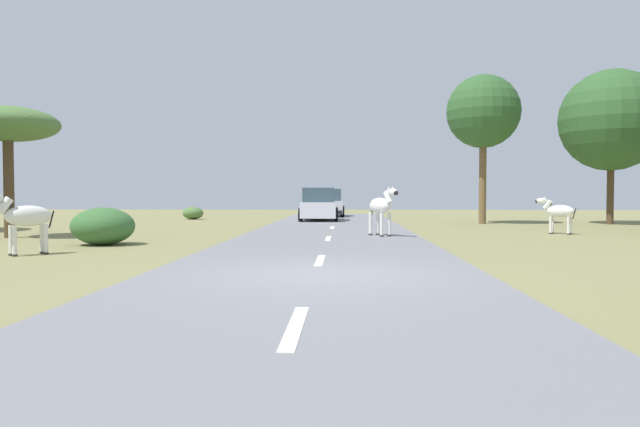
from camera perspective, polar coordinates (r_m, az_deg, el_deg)
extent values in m
plane|color=olive|center=(9.98, 0.35, -6.29)|extent=(90.00, 90.00, 0.00)
cube|color=slate|center=(9.99, -0.49, -6.14)|extent=(6.00, 64.00, 0.05)
cube|color=silver|center=(6.05, -2.48, -11.15)|extent=(0.16, 2.00, 0.01)
cube|color=silver|center=(11.96, 0.00, -4.68)|extent=(0.16, 2.00, 0.01)
cube|color=silver|center=(17.93, 0.83, -2.49)|extent=(0.16, 2.00, 0.01)
cube|color=silver|center=(23.92, 1.24, -1.40)|extent=(0.16, 2.00, 0.01)
cube|color=silver|center=(29.91, 1.48, -0.75)|extent=(0.16, 2.00, 0.01)
cube|color=silver|center=(35.90, 1.64, -0.31)|extent=(0.16, 2.00, 0.01)
ellipsoid|color=silver|center=(19.20, 5.97, 0.77)|extent=(0.92, 1.22, 0.54)
cylinder|color=silver|center=(18.83, 6.15, -1.12)|extent=(0.15, 0.15, 0.78)
cylinder|color=#28231E|center=(18.85, 6.15, -2.22)|extent=(0.18, 0.18, 0.05)
cylinder|color=silver|center=(18.98, 6.91, -1.10)|extent=(0.15, 0.15, 0.78)
cylinder|color=#28231E|center=(19.00, 6.90, -2.19)|extent=(0.18, 0.18, 0.05)
cylinder|color=silver|center=(19.47, 5.05, -1.02)|extent=(0.15, 0.15, 0.78)
cylinder|color=#28231E|center=(19.49, 5.04, -2.08)|extent=(0.18, 0.18, 0.05)
cylinder|color=silver|center=(19.62, 5.78, -1.00)|extent=(0.15, 0.15, 0.78)
cylinder|color=#28231E|center=(19.64, 5.78, -2.06)|extent=(0.18, 0.18, 0.05)
cylinder|color=silver|center=(18.73, 6.81, 1.59)|extent=(0.37, 0.46, 0.46)
cube|color=black|center=(18.73, 6.81, 1.88)|extent=(0.21, 0.35, 0.32)
ellipsoid|color=silver|center=(18.50, 7.24, 2.11)|extent=(0.41, 0.54, 0.25)
ellipsoid|color=black|center=(18.33, 7.56, 2.05)|extent=(0.21, 0.22, 0.15)
cone|color=silver|center=(18.57, 6.85, 2.49)|extent=(0.12, 0.12, 0.14)
cone|color=silver|center=(18.64, 7.23, 2.49)|extent=(0.12, 0.12, 0.14)
cylinder|color=black|center=(19.70, 5.14, 0.50)|extent=(0.11, 0.16, 0.46)
ellipsoid|color=silver|center=(15.11, -27.04, -0.22)|extent=(1.02, 1.04, 0.49)
cylinder|color=silver|center=(15.17, -28.39, -2.37)|extent=(0.15, 0.15, 0.71)
cylinder|color=#28231E|center=(15.20, -28.37, -3.61)|extent=(0.17, 0.17, 0.05)
cylinder|color=silver|center=(14.92, -28.12, -2.43)|extent=(0.15, 0.15, 0.71)
cylinder|color=#28231E|center=(14.95, -28.10, -3.70)|extent=(0.17, 0.17, 0.05)
cylinder|color=silver|center=(15.37, -25.93, -2.28)|extent=(0.15, 0.15, 0.71)
cylinder|color=#28231E|center=(15.39, -25.91, -3.51)|extent=(0.17, 0.17, 0.05)
cylinder|color=silver|center=(15.11, -25.62, -2.34)|extent=(0.15, 0.15, 0.71)
cylinder|color=#28231E|center=(15.14, -25.61, -3.60)|extent=(0.17, 0.17, 0.05)
cylinder|color=silver|center=(14.97, -28.89, 0.71)|extent=(0.40, 0.40, 0.42)
cube|color=black|center=(14.97, -28.89, 1.03)|extent=(0.27, 0.27, 0.29)
cylinder|color=black|center=(15.27, -25.16, -0.53)|extent=(0.13, 0.13, 0.42)
ellipsoid|color=silver|center=(22.35, 22.81, 0.22)|extent=(0.98, 0.86, 0.44)
cylinder|color=silver|center=(22.57, 22.13, -1.05)|extent=(0.13, 0.13, 0.64)
cylinder|color=#28231E|center=(22.59, 22.12, -1.81)|extent=(0.15, 0.15, 0.04)
cylinder|color=silver|center=(22.34, 21.95, -1.08)|extent=(0.13, 0.13, 0.64)
cylinder|color=#28231E|center=(22.36, 21.94, -1.85)|extent=(0.15, 0.15, 0.04)
cylinder|color=silver|center=(22.40, 23.64, -1.09)|extent=(0.13, 0.13, 0.64)
cylinder|color=#28231E|center=(22.42, 23.63, -1.86)|extent=(0.15, 0.15, 0.04)
cylinder|color=silver|center=(22.17, 23.47, -1.12)|extent=(0.13, 0.13, 0.64)
cylinder|color=#28231E|center=(22.19, 23.46, -1.89)|extent=(0.15, 0.15, 0.04)
cylinder|color=silver|center=(22.47, 21.72, 0.82)|extent=(0.37, 0.34, 0.38)
cube|color=black|center=(22.47, 21.72, 1.02)|extent=(0.27, 0.21, 0.26)
ellipsoid|color=silver|center=(22.54, 21.19, 1.19)|extent=(0.43, 0.38, 0.21)
ellipsoid|color=black|center=(22.59, 20.79, 1.16)|extent=(0.19, 0.18, 0.12)
cone|color=silver|center=(22.57, 21.48, 1.45)|extent=(0.11, 0.11, 0.12)
cone|color=silver|center=(22.45, 21.39, 1.45)|extent=(0.11, 0.11, 0.12)
cylinder|color=black|center=(22.22, 23.98, -0.03)|extent=(0.13, 0.11, 0.38)
cube|color=silver|center=(30.66, -0.10, 0.40)|extent=(1.85, 4.22, 0.80)
cube|color=#334751|center=(30.45, -0.11, 1.85)|extent=(1.67, 2.22, 0.76)
cube|color=black|center=(32.83, 0.02, 0.01)|extent=(1.71, 0.18, 0.24)
cylinder|color=black|center=(32.00, 1.59, 0.03)|extent=(0.23, 0.68, 0.68)
cylinder|color=black|center=(32.06, -1.63, 0.03)|extent=(0.23, 0.68, 0.68)
cylinder|color=black|center=(29.30, 1.58, -0.14)|extent=(0.23, 0.68, 0.68)
cylinder|color=black|center=(29.36, -1.94, -0.14)|extent=(0.23, 0.68, 0.68)
cube|color=silver|center=(36.63, 0.80, 0.63)|extent=(1.91, 4.24, 0.80)
cube|color=#334751|center=(36.82, 0.80, 1.85)|extent=(1.70, 2.24, 0.76)
cube|color=black|center=(34.48, 0.79, 0.10)|extent=(1.71, 0.20, 0.24)
cylinder|color=black|center=(35.30, -0.67, 0.20)|extent=(0.24, 0.69, 0.68)
cylinder|color=black|center=(35.29, 2.25, 0.20)|extent=(0.24, 0.69, 0.68)
cylinder|color=black|center=(38.00, -0.55, 0.32)|extent=(0.24, 0.69, 0.68)
cylinder|color=black|center=(37.99, 2.16, 0.32)|extent=(0.24, 0.69, 0.68)
cylinder|color=#4C3823|center=(21.48, -28.56, 2.10)|extent=(0.32, 0.32, 3.18)
ellipsoid|color=#4C7038|center=(21.61, -28.65, 7.82)|extent=(3.24, 3.24, 1.13)
cylinder|color=#4C3823|center=(30.88, 26.92, 1.87)|extent=(0.32, 0.32, 3.06)
sphere|color=#2D5628|center=(31.08, 27.01, 8.27)|extent=(4.84, 4.84, 4.84)
cylinder|color=brown|center=(29.20, 15.88, 3.01)|extent=(0.35, 0.35, 4.07)
sphere|color=#2D5628|center=(29.48, 15.94, 9.74)|extent=(3.56, 3.56, 3.56)
ellipsoid|color=#4C7038|center=(33.99, -12.52, 0.04)|extent=(1.20, 1.08, 0.72)
ellipsoid|color=#386633|center=(17.30, -20.79, -1.19)|extent=(1.77, 1.59, 1.06)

